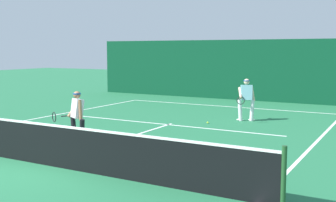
{
  "coord_description": "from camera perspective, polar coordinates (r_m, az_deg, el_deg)",
  "views": [
    {
      "loc": [
        7.39,
        -7.04,
        2.71
      ],
      "look_at": [
        0.52,
        5.2,
        1.0
      ],
      "focal_mm": 45.08,
      "sensor_mm": 36.0,
      "label": 1
    }
  ],
  "objects": [
    {
      "name": "ground_plane",
      "position": [
        10.56,
        -16.67,
        -8.22
      ],
      "size": [
        80.0,
        80.0,
        0.0
      ],
      "primitive_type": "plane",
      "color": "#236C43"
    },
    {
      "name": "court_line_baseline_far",
      "position": [
        20.45,
        7.84,
        -0.73
      ],
      "size": [
        10.49,
        0.1,
        0.01
      ],
      "primitive_type": "cube",
      "color": "white",
      "rests_on": "ground_plane"
    },
    {
      "name": "court_line_service",
      "position": [
        15.36,
        0.03,
        -3.21
      ],
      "size": [
        8.55,
        0.1,
        0.01
      ],
      "primitive_type": "cube",
      "color": "white",
      "rests_on": "ground_plane"
    },
    {
      "name": "court_line_centre",
      "position": [
        12.92,
        -6.4,
        -5.2
      ],
      "size": [
        0.1,
        6.4,
        0.01
      ],
      "primitive_type": "cube",
      "color": "white",
      "rests_on": "ground_plane"
    },
    {
      "name": "tennis_net",
      "position": [
        10.44,
        -16.77,
        -5.49
      ],
      "size": [
        11.49,
        0.09,
        1.1
      ],
      "color": "#1E4723",
      "rests_on": "ground_plane"
    },
    {
      "name": "player_near",
      "position": [
        12.34,
        -12.21,
        -1.92
      ],
      "size": [
        1.05,
        0.8,
        1.54
      ],
      "rotation": [
        0.0,
        0.0,
        2.68
      ],
      "color": "black",
      "rests_on": "ground_plane"
    },
    {
      "name": "player_far",
      "position": [
        16.31,
        10.53,
        0.42
      ],
      "size": [
        0.72,
        0.94,
        1.62
      ],
      "rotation": [
        0.0,
        0.0,
        3.6
      ],
      "color": "silver",
      "rests_on": "ground_plane"
    },
    {
      "name": "tennis_ball",
      "position": [
        15.68,
        5.38,
        -2.92
      ],
      "size": [
        0.07,
        0.07,
        0.07
      ],
      "primitive_type": "sphere",
      "color": "#D1E033",
      "rests_on": "ground_plane"
    },
    {
      "name": "back_fence_windscreen",
      "position": [
        23.05,
        10.57,
        4.12
      ],
      "size": [
        18.57,
        0.12,
        3.25
      ],
      "primitive_type": "cube",
      "color": "#093D24",
      "rests_on": "ground_plane"
    }
  ]
}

